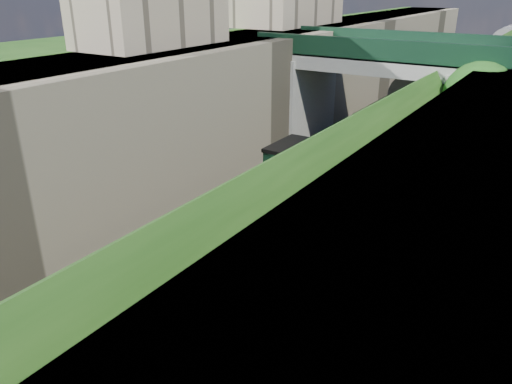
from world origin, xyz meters
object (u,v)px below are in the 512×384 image
Objects in this scene: tree at (481,101)px; tender at (347,171)px; road_bridge at (402,90)px; locomotive at (269,222)px.

tender is at bearing -132.25° from tree.
road_bridge is 2.67× the size of tender.
road_bridge reaches higher than tender.
road_bridge is 1.56× the size of locomotive.
locomotive is 7.37m from tender.
tender is (-4.71, -5.19, -3.03)m from tree.
tree is 0.65× the size of locomotive.
road_bridge reaches higher than locomotive.
tree is at bearing -33.54° from road_bridge.
road_bridge is 8.84m from tender.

